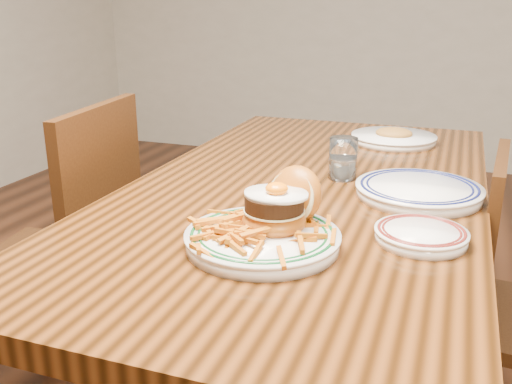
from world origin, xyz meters
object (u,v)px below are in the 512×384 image
(chair_left, at_px, (69,252))
(table, at_px, (306,217))
(side_plate, at_px, (421,234))
(main_plate, at_px, (268,225))

(chair_left, bearing_deg, table, 0.40)
(chair_left, distance_m, side_plate, 1.03)
(table, distance_m, main_plate, 0.40)
(main_plate, xyz_separation_m, side_plate, (0.27, 0.11, -0.02))
(table, xyz_separation_m, side_plate, (0.30, -0.27, 0.10))
(table, height_order, main_plate, main_plate)
(table, bearing_deg, side_plate, -42.64)
(side_plate, bearing_deg, chair_left, 159.77)
(chair_left, distance_m, main_plate, 0.82)
(side_plate, bearing_deg, main_plate, -167.55)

